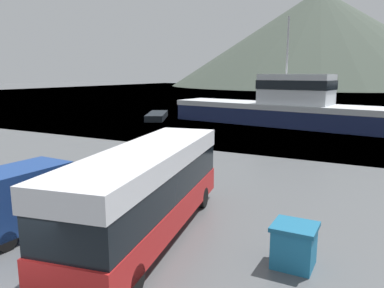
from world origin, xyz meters
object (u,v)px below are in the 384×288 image
object	(u,v)px
storage_bin	(294,245)
small_boat	(157,116)
tour_bus	(148,188)
delivery_van	(27,197)
fishing_boat	(279,107)

from	to	relation	value
storage_bin	small_boat	xyz separation A→B (m)	(-24.82, 30.40, -0.30)
storage_bin	tour_bus	bearing A→B (deg)	-176.59
tour_bus	delivery_van	distance (m)	4.71
delivery_van	storage_bin	world-z (taller)	delivery_van
delivery_van	fishing_boat	world-z (taller)	fishing_boat
delivery_van	storage_bin	xyz separation A→B (m)	(9.60, 1.97, -0.63)
fishing_boat	small_boat	distance (m)	15.97
fishing_boat	storage_bin	world-z (taller)	fishing_boat
storage_bin	small_boat	world-z (taller)	storage_bin
tour_bus	small_boat	xyz separation A→B (m)	(-19.60, 30.71, -1.47)
tour_bus	fishing_boat	xyz separation A→B (m)	(-3.83, 32.57, 0.27)
delivery_van	fishing_boat	xyz separation A→B (m)	(0.54, 34.23, 0.80)
tour_bus	delivery_van	xyz separation A→B (m)	(-4.37, -1.66, -0.54)
storage_bin	delivery_van	bearing A→B (deg)	-168.39
fishing_boat	small_boat	world-z (taller)	fishing_boat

